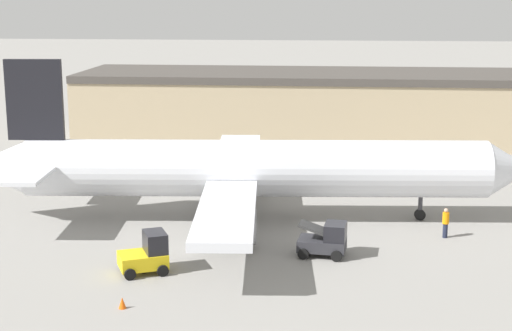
{
  "coord_description": "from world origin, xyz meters",
  "views": [
    {
      "loc": [
        4.53,
        -48.8,
        14.35
      ],
      "look_at": [
        0.0,
        0.0,
        3.58
      ],
      "focal_mm": 55.0,
      "sensor_mm": 36.0,
      "label": 1
    }
  ],
  "objects_px": {
    "ground_crew_worker": "(446,222)",
    "safety_cone_near": "(122,303)",
    "baggage_tug": "(147,254)",
    "airplane": "(242,170)",
    "belt_loader_truck": "(326,240)"
  },
  "relations": [
    {
      "from": "ground_crew_worker",
      "to": "baggage_tug",
      "type": "bearing_deg",
      "value": 59.31
    },
    {
      "from": "airplane",
      "to": "ground_crew_worker",
      "type": "bearing_deg",
      "value": -16.88
    },
    {
      "from": "baggage_tug",
      "to": "belt_loader_truck",
      "type": "xyz_separation_m",
      "value": [
        9.35,
        3.51,
        -0.05
      ]
    },
    {
      "from": "ground_crew_worker",
      "to": "belt_loader_truck",
      "type": "relative_size",
      "value": 0.65
    },
    {
      "from": "safety_cone_near",
      "to": "airplane",
      "type": "bearing_deg",
      "value": 75.39
    },
    {
      "from": "belt_loader_truck",
      "to": "airplane",
      "type": "bearing_deg",
      "value": 135.42
    },
    {
      "from": "ground_crew_worker",
      "to": "belt_loader_truck",
      "type": "height_order",
      "value": "belt_loader_truck"
    },
    {
      "from": "baggage_tug",
      "to": "safety_cone_near",
      "type": "relative_size",
      "value": 5.42
    },
    {
      "from": "ground_crew_worker",
      "to": "safety_cone_near",
      "type": "relative_size",
      "value": 3.31
    },
    {
      "from": "airplane",
      "to": "ground_crew_worker",
      "type": "distance_m",
      "value": 13.07
    },
    {
      "from": "safety_cone_near",
      "to": "baggage_tug",
      "type": "bearing_deg",
      "value": 89.56
    },
    {
      "from": "airplane",
      "to": "baggage_tug",
      "type": "xyz_separation_m",
      "value": [
        -3.93,
        -10.26,
        -2.34
      ]
    },
    {
      "from": "baggage_tug",
      "to": "belt_loader_truck",
      "type": "relative_size",
      "value": 1.06
    },
    {
      "from": "baggage_tug",
      "to": "safety_cone_near",
      "type": "xyz_separation_m",
      "value": [
        -0.04,
        -4.96,
        -0.69
      ]
    },
    {
      "from": "belt_loader_truck",
      "to": "ground_crew_worker",
      "type": "bearing_deg",
      "value": 35.68
    }
  ]
}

